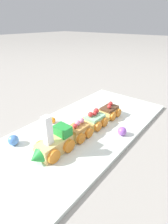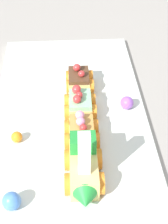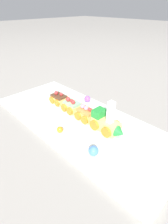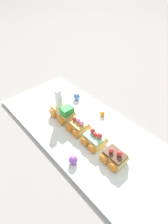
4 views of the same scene
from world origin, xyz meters
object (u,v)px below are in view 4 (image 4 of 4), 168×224
object	(u,v)px
cake_car_mint	(94,140)
gumball_purple	(73,160)
cake_car_caramel	(78,126)
cake_train_locomotive	(62,111)
cake_car_chocolate	(114,157)
gumball_blue	(77,97)
gumball_orange	(102,114)

from	to	relation	value
cake_car_mint	gumball_purple	xyz separation A→B (m)	(-0.01, 0.10, -0.01)
cake_car_mint	cake_car_caramel	bearing A→B (deg)	0.27
cake_train_locomotive	gumball_purple	bearing A→B (deg)	153.24
cake_train_locomotive	cake_car_caramel	bearing A→B (deg)	-179.95
cake_car_chocolate	cake_train_locomotive	bearing A→B (deg)	0.00
cake_train_locomotive	gumball_blue	bearing A→B (deg)	-67.39
cake_train_locomotive	cake_car_chocolate	size ratio (longest dim) A/B	1.80
cake_train_locomotive	gumball_orange	bearing A→B (deg)	-130.16
cake_car_caramel	gumball_purple	distance (m)	0.14
gumball_orange	cake_car_chocolate	bearing A→B (deg)	143.08
cake_car_caramel	gumball_purple	bearing A→B (deg)	133.85
cake_car_chocolate	cake_car_mint	bearing A→B (deg)	-0.31
gumball_purple	gumball_blue	xyz separation A→B (m)	(0.25, -0.23, 0.00)
gumball_blue	gumball_purple	bearing A→B (deg)	137.59
cake_car_chocolate	gumball_blue	distance (m)	0.36
gumball_blue	cake_car_chocolate	bearing A→B (deg)	159.16
gumball_purple	gumball_blue	size ratio (longest dim) A/B	0.92
gumball_orange	gumball_blue	xyz separation A→B (m)	(0.16, 0.00, 0.00)
cake_car_mint	gumball_purple	world-z (taller)	cake_car_mint
cake_car_caramel	gumball_blue	bearing A→B (deg)	-37.86
gumball_orange	gumball_blue	size ratio (longest dim) A/B	0.70
cake_car_chocolate	gumball_purple	world-z (taller)	cake_car_chocolate
cake_train_locomotive	gumball_orange	xyz separation A→B (m)	(-0.11, -0.13, -0.02)
gumball_purple	gumball_blue	bearing A→B (deg)	-42.41
gumball_purple	gumball_blue	world-z (taller)	gumball_blue
cake_train_locomotive	gumball_blue	world-z (taller)	cake_train_locomotive
cake_car_chocolate	gumball_purple	distance (m)	0.13
cake_car_chocolate	gumball_blue	bearing A→B (deg)	-19.77
gumball_orange	gumball_blue	world-z (taller)	gumball_blue
cake_car_chocolate	gumball_purple	size ratio (longest dim) A/B	2.47
cake_car_caramel	gumball_orange	world-z (taller)	cake_car_caramel
cake_car_caramel	cake_car_mint	bearing A→B (deg)	-179.73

